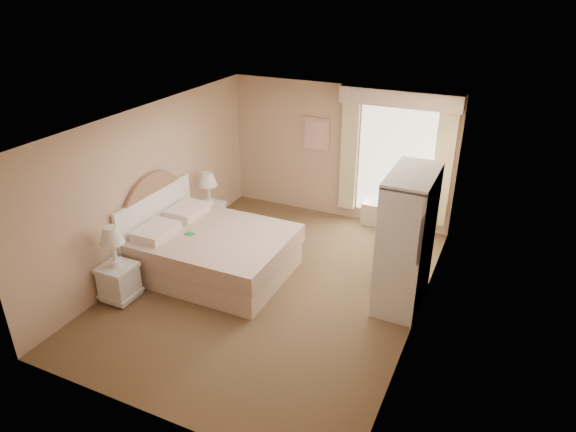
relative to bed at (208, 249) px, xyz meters
The scene contains 9 objects.
room 1.41m from the bed, ahead, with size 4.21×5.51×2.51m.
window 3.58m from the bed, 51.12° to the left, with size 2.05×0.22×2.51m.
framed_art 3.05m from the bed, 76.42° to the left, with size 0.52×0.04×0.62m.
bed is the anchor object (origin of this frame).
nightstand_near 1.39m from the bed, 121.65° to the right, with size 0.47×0.47×1.13m.
nightstand_far 1.40m from the bed, 121.21° to the left, with size 0.45×0.45×1.09m.
round_table 3.40m from the bed, 45.57° to the left, with size 0.70×0.70×0.74m.
cafe_chair 2.86m from the bed, 27.72° to the left, with size 0.53×0.53×0.99m.
armoire 2.99m from the bed, ahead, with size 0.58×1.17×1.94m.
Camera 1 is at (2.92, -5.78, 4.27)m, focal length 32.00 mm.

